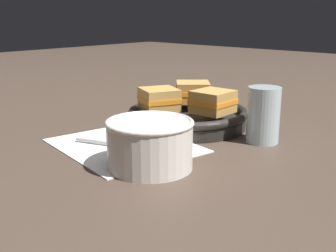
{
  "coord_description": "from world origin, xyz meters",
  "views": [
    {
      "loc": [
        0.52,
        -0.54,
        0.24
      ],
      "look_at": [
        0.02,
        0.01,
        0.04
      ],
      "focal_mm": 45.0,
      "sensor_mm": 36.0,
      "label": 1
    }
  ],
  "objects_px": {
    "sandwich_far_left": "(213,102)",
    "drinking_glass": "(263,115)",
    "skillet": "(188,117)",
    "soup_bowl": "(150,141)",
    "sandwich_near_left": "(193,92)",
    "sandwich_near_right": "(159,99)",
    "spoon": "(131,146)"
  },
  "relations": [
    {
      "from": "sandwich_far_left",
      "to": "drinking_glass",
      "type": "xyz_separation_m",
      "value": [
        0.11,
        0.01,
        -0.01
      ]
    },
    {
      "from": "skillet",
      "to": "sandwich_far_left",
      "type": "relative_size",
      "value": 4.75
    },
    {
      "from": "soup_bowl",
      "to": "sandwich_near_left",
      "type": "distance_m",
      "value": 0.32
    },
    {
      "from": "skillet",
      "to": "sandwich_near_left",
      "type": "distance_m",
      "value": 0.08
    },
    {
      "from": "soup_bowl",
      "to": "drinking_glass",
      "type": "height_order",
      "value": "drinking_glass"
    },
    {
      "from": "soup_bowl",
      "to": "sandwich_near_left",
      "type": "bearing_deg",
      "value": 116.87
    },
    {
      "from": "skillet",
      "to": "sandwich_far_left",
      "type": "distance_m",
      "value": 0.08
    },
    {
      "from": "soup_bowl",
      "to": "sandwich_far_left",
      "type": "bearing_deg",
      "value": 101.72
    },
    {
      "from": "sandwich_near_left",
      "to": "sandwich_near_right",
      "type": "xyz_separation_m",
      "value": [
        0.0,
        -0.11,
        0.0
      ]
    },
    {
      "from": "sandwich_near_left",
      "to": "drinking_glass",
      "type": "xyz_separation_m",
      "value": [
        0.21,
        -0.05,
        -0.01
      ]
    },
    {
      "from": "sandwich_far_left",
      "to": "drinking_glass",
      "type": "bearing_deg",
      "value": 5.35
    },
    {
      "from": "spoon",
      "to": "drinking_glass",
      "type": "relative_size",
      "value": 1.5
    },
    {
      "from": "spoon",
      "to": "sandwich_near_left",
      "type": "xyz_separation_m",
      "value": [
        -0.06,
        0.25,
        0.06
      ]
    },
    {
      "from": "sandwich_near_left",
      "to": "drinking_glass",
      "type": "height_order",
      "value": "drinking_glass"
    },
    {
      "from": "spoon",
      "to": "skillet",
      "type": "xyz_separation_m",
      "value": [
        -0.03,
        0.2,
        0.01
      ]
    },
    {
      "from": "soup_bowl",
      "to": "sandwich_far_left",
      "type": "relative_size",
      "value": 1.83
    },
    {
      "from": "sandwich_near_right",
      "to": "spoon",
      "type": "bearing_deg",
      "value": -67.23
    },
    {
      "from": "sandwich_far_left",
      "to": "sandwich_near_right",
      "type": "bearing_deg",
      "value": -149.61
    },
    {
      "from": "soup_bowl",
      "to": "spoon",
      "type": "relative_size",
      "value": 0.88
    },
    {
      "from": "sandwich_near_left",
      "to": "sandwich_far_left",
      "type": "height_order",
      "value": "same"
    },
    {
      "from": "drinking_glass",
      "to": "spoon",
      "type": "bearing_deg",
      "value": -126.47
    },
    {
      "from": "skillet",
      "to": "sandwich_near_right",
      "type": "distance_m",
      "value": 0.08
    },
    {
      "from": "sandwich_far_left",
      "to": "skillet",
      "type": "bearing_deg",
      "value": 178.55
    },
    {
      "from": "skillet",
      "to": "sandwich_near_right",
      "type": "relative_size",
      "value": 3.63
    },
    {
      "from": "soup_bowl",
      "to": "sandwich_near_right",
      "type": "relative_size",
      "value": 1.4
    },
    {
      "from": "spoon",
      "to": "sandwich_near_right",
      "type": "bearing_deg",
      "value": 92.9
    },
    {
      "from": "sandwich_near_right",
      "to": "drinking_glass",
      "type": "xyz_separation_m",
      "value": [
        0.21,
        0.07,
        -0.01
      ]
    },
    {
      "from": "soup_bowl",
      "to": "drinking_glass",
      "type": "distance_m",
      "value": 0.25
    },
    {
      "from": "sandwich_near_right",
      "to": "sandwich_far_left",
      "type": "relative_size",
      "value": 1.31
    },
    {
      "from": "soup_bowl",
      "to": "skillet",
      "type": "bearing_deg",
      "value": 115.85
    },
    {
      "from": "skillet",
      "to": "drinking_glass",
      "type": "xyz_separation_m",
      "value": [
        0.18,
        0.01,
        0.03
      ]
    },
    {
      "from": "soup_bowl",
      "to": "drinking_glass",
      "type": "bearing_deg",
      "value": 75.57
    }
  ]
}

